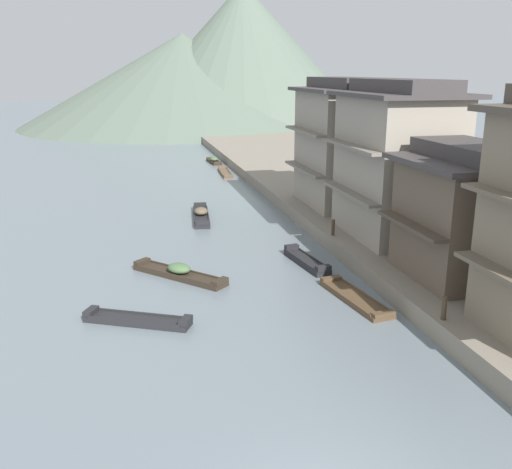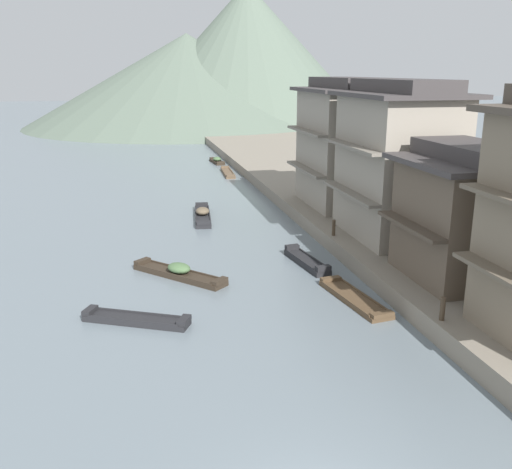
# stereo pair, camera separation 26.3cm
# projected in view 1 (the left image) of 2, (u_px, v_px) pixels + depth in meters

# --- Properties ---
(riverbank_right) EXTENTS (18.00, 110.00, 0.88)m
(riverbank_right) POSITION_uv_depth(u_px,v_px,m) (391.00, 198.00, 44.65)
(riverbank_right) COLOR gray
(riverbank_right) RESTS_ON ground
(boat_moored_nearest) EXTENTS (1.26, 3.84, 0.69)m
(boat_moored_nearest) POSITION_uv_depth(u_px,v_px,m) (214.00, 161.00, 64.41)
(boat_moored_nearest) COLOR #33281E
(boat_moored_nearest) RESTS_ON ground
(boat_moored_second) EXTENTS (4.46, 2.80, 0.44)m
(boat_moored_second) POSITION_uv_depth(u_px,v_px,m) (138.00, 320.00, 23.62)
(boat_moored_second) COLOR #232326
(boat_moored_second) RESTS_ON ground
(boat_moored_third) EXTENTS (4.48, 4.75, 0.74)m
(boat_moored_third) POSITION_uv_depth(u_px,v_px,m) (179.00, 273.00, 28.83)
(boat_moored_third) COLOR #33281E
(boat_moored_third) RESTS_ON ground
(boat_moored_far) EXTENTS (1.64, 5.83, 0.79)m
(boat_moored_far) POSITION_uv_depth(u_px,v_px,m) (201.00, 215.00, 40.29)
(boat_moored_far) COLOR #232326
(boat_moored_far) RESTS_ON ground
(boat_midriver_drifting) EXTENTS (1.43, 4.27, 0.56)m
(boat_midriver_drifting) POSITION_uv_depth(u_px,v_px,m) (307.00, 261.00, 30.73)
(boat_midriver_drifting) COLOR #232326
(boat_midriver_drifting) RESTS_ON ground
(boat_midriver_upstream) EXTENTS (1.26, 5.62, 0.41)m
(boat_midriver_upstream) POSITION_uv_depth(u_px,v_px,m) (225.00, 173.00, 57.49)
(boat_midriver_upstream) COLOR brown
(boat_midriver_upstream) RESTS_ON ground
(boat_upstream_distant) EXTENTS (1.81, 4.98, 0.36)m
(boat_upstream_distant) POSITION_uv_depth(u_px,v_px,m) (355.00, 298.00, 25.95)
(boat_upstream_distant) COLOR brown
(boat_upstream_distant) RESTS_ON ground
(house_waterfront_second) EXTENTS (5.99, 6.11, 6.14)m
(house_waterfront_second) POSITION_uv_depth(u_px,v_px,m) (467.00, 213.00, 25.73)
(house_waterfront_second) COLOR brown
(house_waterfront_second) RESTS_ON riverbank_right
(house_waterfront_tall) EXTENTS (6.01, 7.85, 8.74)m
(house_waterfront_tall) POSITION_uv_depth(u_px,v_px,m) (396.00, 161.00, 32.06)
(house_waterfront_tall) COLOR gray
(house_waterfront_tall) RESTS_ON riverbank_right
(house_waterfront_narrow) EXTENTS (6.03, 7.84, 8.74)m
(house_waterfront_narrow) POSITION_uv_depth(u_px,v_px,m) (342.00, 143.00, 39.77)
(house_waterfront_narrow) COLOR gray
(house_waterfront_narrow) RESTS_ON riverbank_right
(mooring_post_dock_near) EXTENTS (0.20, 0.20, 0.93)m
(mooring_post_dock_near) POSITION_uv_depth(u_px,v_px,m) (444.00, 308.00, 21.80)
(mooring_post_dock_near) COLOR #473828
(mooring_post_dock_near) RESTS_ON riverbank_right
(mooring_post_dock_mid) EXTENTS (0.20, 0.20, 0.92)m
(mooring_post_dock_mid) POSITION_uv_depth(u_px,v_px,m) (333.00, 227.00, 32.99)
(mooring_post_dock_mid) COLOR #473828
(mooring_post_dock_mid) RESTS_ON riverbank_right
(hill_far_west) EXTENTS (60.32, 60.32, 16.63)m
(hill_far_west) POSITION_uv_depth(u_px,v_px,m) (183.00, 80.00, 107.01)
(hill_far_west) COLOR #5B6B5B
(hill_far_west) RESTS_ON ground
(hill_far_centre) EXTENTS (48.62, 48.62, 25.51)m
(hill_far_centre) POSITION_uv_depth(u_px,v_px,m) (243.00, 55.00, 107.75)
(hill_far_centre) COLOR #5B6B5B
(hill_far_centre) RESTS_ON ground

